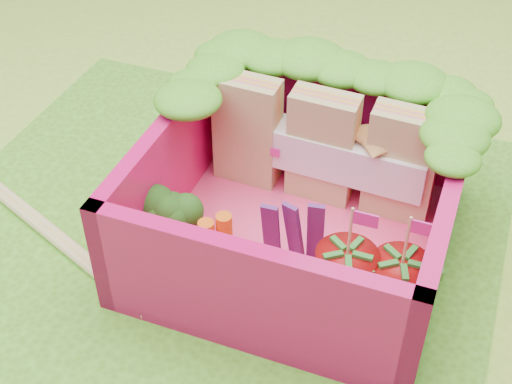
{
  "coord_description": "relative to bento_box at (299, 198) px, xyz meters",
  "views": [
    {
      "loc": [
        1.05,
        -2.1,
        2.32
      ],
      "look_at": [
        0.2,
        0.14,
        0.28
      ],
      "focal_mm": 50.0,
      "sensor_mm": 36.0,
      "label": 1
    }
  ],
  "objects": [
    {
      "name": "strawberry_right",
      "position": [
        0.5,
        -0.24,
        -0.1
      ],
      "size": [
        0.24,
        0.24,
        0.48
      ],
      "color": "red",
      "rests_on": "bento_floor"
    },
    {
      "name": "sandwich_stack",
      "position": [
        0.01,
        0.33,
        0.04
      ],
      "size": [
        1.06,
        0.21,
        0.55
      ],
      "color": "tan",
      "rests_on": "bento_floor"
    },
    {
      "name": "bento_floor",
      "position": [
        0.0,
        0.0,
        -0.25
      ],
      "size": [
        1.3,
        1.3,
        0.05
      ],
      "primitive_type": "cube",
      "color": "#FF4178",
      "rests_on": "placemat"
    },
    {
      "name": "purple_wedges",
      "position": [
        0.04,
        -0.18,
        -0.04
      ],
      "size": [
        0.24,
        0.1,
        0.38
      ],
      "color": "#481A5B",
      "rests_on": "bento_floor"
    },
    {
      "name": "snap_peas",
      "position": [
        0.36,
        -0.21,
        -0.2
      ],
      "size": [
        0.57,
        0.52,
        0.05
      ],
      "color": "#5DC13C",
      "rests_on": "bento_floor"
    },
    {
      "name": "strawberry_left",
      "position": [
        0.29,
        -0.28,
        -0.09
      ],
      "size": [
        0.25,
        0.25,
        0.49
      ],
      "color": "red",
      "rests_on": "bento_floor"
    },
    {
      "name": "bento_box",
      "position": [
        0.0,
        0.0,
        0.0
      ],
      "size": [
        1.3,
        1.3,
        0.55
      ],
      "color": "#DA1261",
      "rests_on": "placemat"
    },
    {
      "name": "lettuce_ruffle",
      "position": [
        -0.0,
        0.46,
        0.33
      ],
      "size": [
        1.43,
        0.76,
        0.11
      ],
      "color": "#459B1C",
      "rests_on": "bento_box"
    },
    {
      "name": "placemat",
      "position": [
        -0.4,
        -0.14,
        -0.29
      ],
      "size": [
        2.6,
        2.6,
        0.03
      ],
      "primitive_type": "cube",
      "color": "#569D23",
      "rests_on": "ground"
    },
    {
      "name": "ground",
      "position": [
        -0.4,
        -0.14,
        -0.31
      ],
      "size": [
        14.0,
        14.0,
        0.0
      ],
      "primitive_type": "plane",
      "color": "#93C938",
      "rests_on": "ground"
    },
    {
      "name": "carrot_sticks",
      "position": [
        -0.27,
        -0.3,
        -0.09
      ],
      "size": [
        0.13,
        0.11,
        0.28
      ],
      "color": "#FF5F15",
      "rests_on": "bento_floor"
    },
    {
      "name": "broccoli",
      "position": [
        -0.5,
        -0.28,
        -0.04
      ],
      "size": [
        0.32,
        0.32,
        0.26
      ],
      "color": "#75AB53",
      "rests_on": "bento_floor"
    },
    {
      "name": "chopsticks",
      "position": [
        -1.45,
        -0.2,
        -0.25
      ],
      "size": [
        2.13,
        0.9,
        0.04
      ],
      "color": "#E8D27F",
      "rests_on": "placemat"
    }
  ]
}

